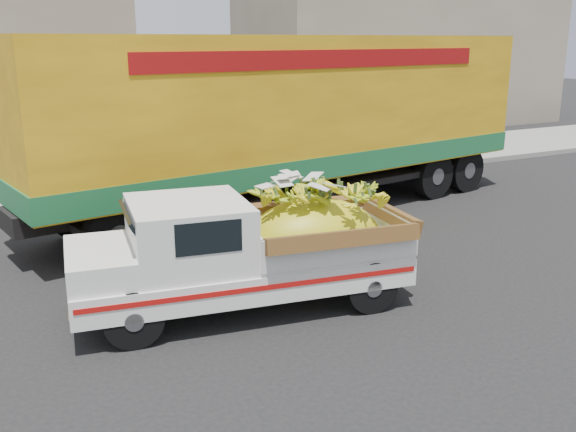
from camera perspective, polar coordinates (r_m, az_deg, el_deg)
ground at (r=9.94m, az=-0.12°, el=-6.53°), size 100.00×100.00×0.00m
curb at (r=15.65m, az=-11.22°, el=1.68°), size 60.00×0.25×0.15m
sidewalk at (r=17.63m, az=-13.23°, el=3.09°), size 60.00×4.00×0.14m
building_right at (r=29.88m, az=10.12°, el=13.84°), size 14.00×6.00×6.00m
pickup_truck at (r=9.10m, az=-1.97°, el=-2.77°), size 4.86×2.38×1.63m
semi_trailer at (r=13.92m, az=0.50°, el=8.85°), size 12.07×4.36×3.80m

